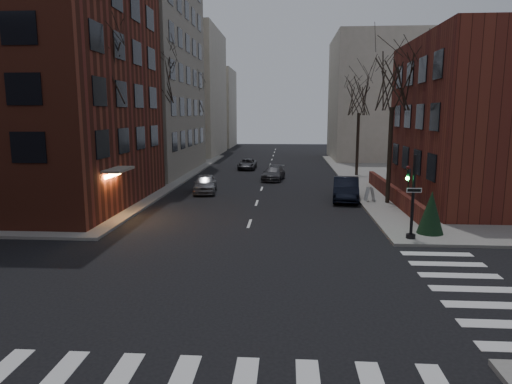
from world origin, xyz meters
TOP-DOWN VIEW (x-y plane):
  - ground at (0.00, 0.00)m, footprint 160.00×160.00m
  - building_left_brick at (-15.50, 16.50)m, footprint 15.00×15.00m
  - building_left_tan at (-17.00, 34.00)m, footprint 18.00×18.00m
  - building_right_brick at (16.50, 19.00)m, footprint 12.00×14.00m
  - low_wall_right at (9.30, 19.00)m, footprint 0.35×16.00m
  - building_distant_la at (-15.00, 55.00)m, footprint 14.00×16.00m
  - building_distant_ra at (15.00, 50.00)m, footprint 14.00×14.00m
  - building_distant_lb at (-13.00, 72.00)m, footprint 10.00×12.00m
  - traffic_signal at (7.94, 8.99)m, footprint 0.76×0.44m
  - tree_left_a at (-8.80, 14.00)m, footprint 4.18×4.18m
  - tree_left_b at (-8.80, 26.00)m, footprint 4.40×4.40m
  - tree_left_c at (-8.80, 40.00)m, footprint 3.96×3.96m
  - tree_right_a at (8.80, 18.00)m, footprint 3.96×3.96m
  - tree_right_b at (8.80, 32.00)m, footprint 3.74×3.74m
  - streetlamp_near at (-8.20, 22.00)m, footprint 0.36×0.36m
  - streetlamp_far at (-8.20, 42.00)m, footprint 0.36×0.36m
  - parked_sedan at (6.20, 19.39)m, footprint 2.26×5.09m
  - car_lane_silver at (-4.26, 21.84)m, footprint 2.12×4.33m
  - car_lane_gray at (0.80, 29.00)m, footprint 2.32×4.53m
  - car_lane_far at (-2.34, 37.18)m, footprint 1.90×4.08m
  - sandwich_board at (7.70, 18.41)m, footprint 0.55×0.69m
  - evergreen_shrub at (9.19, 9.98)m, footprint 1.37×1.37m

SIDE VIEW (x-z plane):
  - ground at x=0.00m, z-range 0.00..0.00m
  - car_lane_far at x=-2.34m, z-range 0.00..1.13m
  - car_lane_gray at x=0.80m, z-range 0.00..1.26m
  - sandwich_board at x=7.70m, z-range 0.15..1.13m
  - low_wall_right at x=9.30m, z-range 0.15..1.15m
  - car_lane_silver at x=-4.26m, z-range 0.00..1.42m
  - parked_sedan at x=6.20m, z-range 0.00..1.62m
  - evergreen_shrub at x=9.19m, z-range 0.15..2.29m
  - traffic_signal at x=7.94m, z-range -0.09..3.91m
  - streetlamp_near at x=-8.20m, z-range 1.10..7.38m
  - streetlamp_far at x=-8.20m, z-range 1.10..7.38m
  - building_right_brick at x=16.50m, z-range 0.00..11.00m
  - building_distant_lb at x=-13.00m, z-range 0.00..14.00m
  - tree_right_b at x=8.80m, z-range 3.00..12.18m
  - building_distant_ra at x=15.00m, z-range 0.00..16.00m
  - tree_left_c at x=-8.80m, z-range 3.17..12.89m
  - tree_right_a at x=8.80m, z-range 3.17..12.89m
  - tree_left_a at x=-8.80m, z-range 3.34..13.60m
  - tree_left_b at x=-8.80m, z-range 3.51..14.31m
  - building_left_brick at x=-15.50m, z-range 0.00..18.00m
  - building_distant_la at x=-15.00m, z-range 0.00..18.00m
  - building_left_tan at x=-17.00m, z-range 0.00..28.00m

